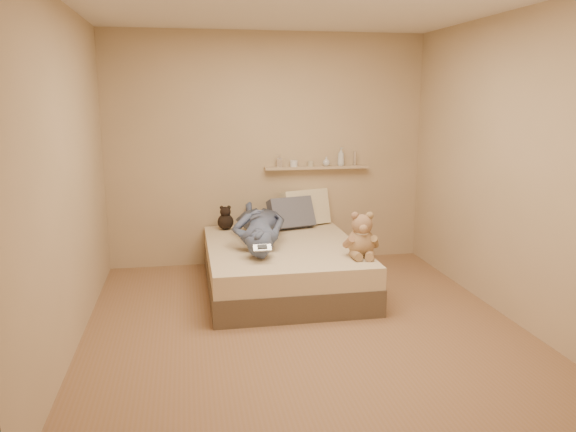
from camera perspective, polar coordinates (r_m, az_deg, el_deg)
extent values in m
plane|color=#896347|center=(4.87, 1.40, -10.83)|extent=(3.80, 3.80, 0.00)
plane|color=silver|center=(4.55, 1.57, 20.98)|extent=(3.80, 3.80, 0.00)
plane|color=tan|center=(6.39, -2.03, 6.69)|extent=(3.60, 0.00, 3.60)
plane|color=tan|center=(2.73, 9.67, -0.65)|extent=(3.60, 0.00, 3.60)
plane|color=tan|center=(4.52, -21.50, 3.67)|extent=(0.00, 3.80, 3.80)
plane|color=tan|center=(5.20, 21.34, 4.67)|extent=(0.00, 3.80, 3.80)
cube|color=brown|center=(5.69, -0.51, -6.09)|extent=(1.50, 1.90, 0.25)
cube|color=beige|center=(5.62, -0.51, -3.91)|extent=(1.48, 1.88, 0.20)
cube|color=#AFB2B6|center=(4.94, -2.63, -3.25)|extent=(0.16, 0.07, 0.05)
cube|color=black|center=(4.93, -2.63, -3.11)|extent=(0.09, 0.04, 0.03)
sphere|color=tan|center=(5.21, 7.44, -2.69)|extent=(0.26, 0.26, 0.26)
sphere|color=#9C6F55|center=(5.14, 7.53, -0.88)|extent=(0.19, 0.19, 0.19)
sphere|color=#8E6A4E|center=(5.11, 6.81, 0.03)|extent=(0.07, 0.07, 0.07)
sphere|color=#9F7B57|center=(5.14, 8.30, 0.04)|extent=(0.07, 0.07, 0.07)
sphere|color=#A57D5B|center=(5.07, 7.67, -1.28)|extent=(0.08, 0.08, 0.08)
cylinder|color=#9F7455|center=(5.15, 6.20, -2.62)|extent=(0.09, 0.18, 0.15)
cylinder|color=#987951|center=(5.19, 8.79, -2.59)|extent=(0.14, 0.18, 0.15)
cylinder|color=#95744F|center=(5.11, 6.92, -3.99)|extent=(0.09, 0.17, 0.08)
cylinder|color=#9A7752|center=(5.13, 8.28, -3.97)|extent=(0.13, 0.19, 0.08)
cylinder|color=beige|center=(5.16, 7.51, -1.73)|extent=(0.15, 0.15, 0.02)
sphere|color=black|center=(6.24, -6.36, -0.59)|extent=(0.18, 0.18, 0.18)
sphere|color=black|center=(6.21, -6.38, 0.42)|extent=(0.12, 0.12, 0.12)
sphere|color=black|center=(6.20, -6.75, 0.85)|extent=(0.04, 0.04, 0.04)
sphere|color=black|center=(6.20, -6.03, 0.88)|extent=(0.04, 0.04, 0.04)
cube|color=beige|center=(6.42, 1.76, 0.85)|extent=(0.60, 0.41, 0.43)
cube|color=slate|center=(6.25, 0.33, 0.27)|extent=(0.55, 0.40, 0.37)
imported|color=#4B5076|center=(5.67, -2.96, -0.92)|extent=(0.73, 1.51, 0.35)
cube|color=tan|center=(6.45, 2.92, 4.95)|extent=(1.20, 0.12, 0.03)
imported|color=silver|center=(6.36, -0.87, 5.63)|extent=(0.07, 0.07, 0.14)
cylinder|color=white|center=(6.39, 0.59, 5.36)|extent=(0.09, 0.09, 0.07)
cylinder|color=beige|center=(6.43, 2.31, 5.34)|extent=(0.07, 0.07, 0.06)
imported|color=silver|center=(6.47, 3.91, 5.56)|extent=(0.12, 0.12, 0.11)
imported|color=silver|center=(6.51, 5.40, 6.03)|extent=(0.11, 0.11, 0.21)
cylinder|color=white|center=(6.56, 6.80, 5.85)|extent=(0.03, 0.03, 0.17)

